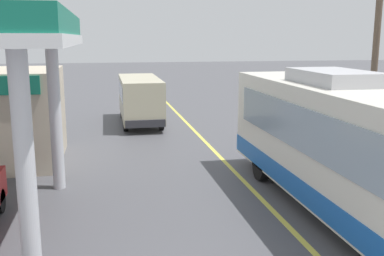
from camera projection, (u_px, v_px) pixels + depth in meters
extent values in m
plane|color=#4C4C51|center=(184.00, 120.00, 25.05)|extent=(120.00, 120.00, 0.00)
cube|color=#D8CC4C|center=(203.00, 140.00, 20.24)|extent=(0.16, 50.00, 0.01)
cube|color=silver|center=(350.00, 146.00, 11.26)|extent=(2.50, 11.00, 2.90)
cube|color=#1959B2|center=(347.00, 187.00, 11.47)|extent=(2.54, 11.04, 0.56)
cube|color=#8C9EAD|center=(303.00, 130.00, 10.93)|extent=(0.06, 9.35, 1.10)
cube|color=#B2B2B7|center=(334.00, 77.00, 11.89)|extent=(1.60, 2.80, 0.36)
cylinder|color=black|center=(261.00, 165.00, 14.50)|extent=(0.30, 1.00, 1.00)
cylinder|color=black|center=(324.00, 161.00, 14.91)|extent=(0.30, 1.00, 1.00)
cylinder|color=silver|center=(25.00, 163.00, 8.16)|extent=(0.36, 0.36, 4.60)
cylinder|color=silver|center=(55.00, 114.00, 13.36)|extent=(0.36, 0.36, 4.60)
cube|color=#BFB799|center=(140.00, 98.00, 23.95)|extent=(2.00, 6.00, 2.10)
cube|color=#8C9EAD|center=(140.00, 90.00, 23.87)|extent=(2.04, 5.10, 0.80)
cube|color=#2D2D33|center=(145.00, 124.00, 21.19)|extent=(1.90, 0.16, 0.36)
cylinder|color=black|center=(126.00, 124.00, 22.06)|extent=(0.22, 0.76, 0.76)
cylinder|color=black|center=(161.00, 122.00, 22.39)|extent=(0.22, 0.76, 0.76)
cylinder|color=black|center=(122.00, 111.00, 25.91)|extent=(0.22, 0.76, 0.76)
cylinder|color=black|center=(153.00, 110.00, 26.24)|extent=(0.22, 0.76, 0.76)
cylinder|color=brown|center=(375.00, 62.00, 16.63)|extent=(0.24, 0.24, 7.27)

